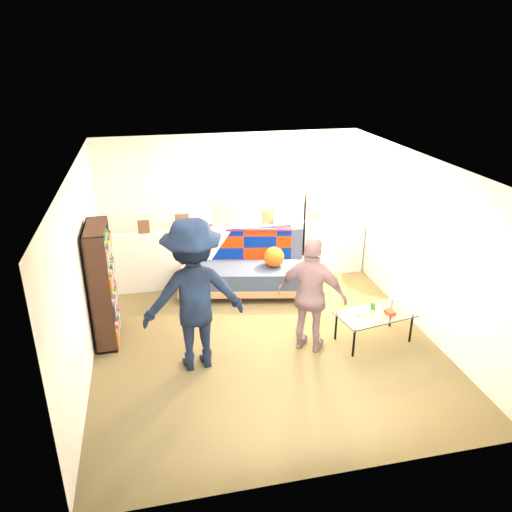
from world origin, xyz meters
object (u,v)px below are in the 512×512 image
at_px(futon_sofa, 245,267).
at_px(person_left, 194,295).
at_px(floor_lamp, 305,217).
at_px(person_right, 312,296).
at_px(coffee_table, 375,315).
at_px(bookshelf, 103,288).

xyz_separation_m(futon_sofa, person_left, (-1.00, -1.90, 0.56)).
relative_size(floor_lamp, person_right, 1.03).
distance_m(coffee_table, floor_lamp, 2.20).
bearing_deg(person_right, person_left, 35.77).
bearing_deg(floor_lamp, person_right, -104.68).
xyz_separation_m(futon_sofa, coffee_table, (1.41, -1.88, -0.02)).
relative_size(bookshelf, person_right, 1.04).
bearing_deg(coffee_table, person_right, 179.52).
relative_size(person_left, person_right, 1.24).
relative_size(bookshelf, coffee_table, 1.50).
distance_m(person_left, person_right, 1.51).
relative_size(bookshelf, floor_lamp, 1.02).
bearing_deg(floor_lamp, bookshelf, -159.31).
xyz_separation_m(futon_sofa, bookshelf, (-2.13, -1.04, 0.35)).
relative_size(coffee_table, floor_lamp, 0.68).
distance_m(futon_sofa, floor_lamp, 1.28).
height_order(coffee_table, person_left, person_left).
bearing_deg(bookshelf, person_left, -37.20).
xyz_separation_m(coffee_table, person_left, (-2.41, -0.01, 0.57)).
height_order(futon_sofa, person_left, person_left).
height_order(bookshelf, coffee_table, bookshelf).
bearing_deg(futon_sofa, floor_lamp, 8.58).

